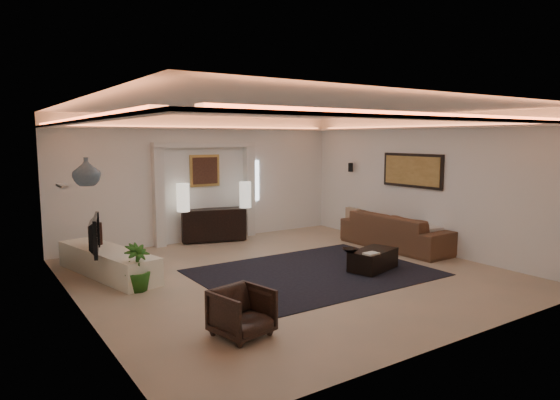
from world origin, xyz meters
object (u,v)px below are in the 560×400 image
console (213,224)px  coffee_table (373,259)px  sofa (397,231)px  armchair (242,312)px

console → coffee_table: bearing=-55.4°
console → sofa: (3.06, -2.87, -0.02)m
sofa → armchair: 5.69m
sofa → armchair: sofa is taller
armchair → coffee_table: bearing=7.9°
sofa → armchair: bearing=112.8°
sofa → coffee_table: (-1.75, -1.04, -0.17)m
console → armchair: size_ratio=2.26×
sofa → coffee_table: bearing=119.6°
console → armchair: (-2.14, -5.19, -0.10)m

